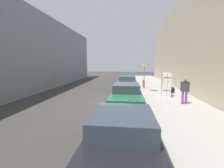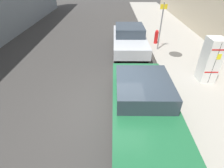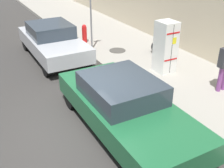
{
  "view_description": "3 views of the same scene",
  "coord_description": "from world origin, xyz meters",
  "px_view_note": "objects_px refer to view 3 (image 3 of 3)",
  "views": [
    {
      "loc": [
        -1.16,
        9.9,
        2.68
      ],
      "look_at": [
        -0.01,
        -0.29,
        1.28
      ],
      "focal_mm": 24.0,
      "sensor_mm": 36.0,
      "label": 1
    },
    {
      "loc": [
        -0.1,
        4.67,
        4.15
      ],
      "look_at": [
        -0.06,
        0.63,
        1.45
      ],
      "focal_mm": 28.0,
      "sensor_mm": 36.0,
      "label": 2
    },
    {
      "loc": [
        2.13,
        5.58,
        4.37
      ],
      "look_at": [
        -1.18,
        -0.48,
        0.85
      ],
      "focal_mm": 45.0,
      "sensor_mm": 36.0,
      "label": 3
    }
  ],
  "objects_px": {
    "street_sign_post": "(91,16)",
    "parked_sedan_silver": "(53,41)",
    "fire_hydrant": "(84,33)",
    "parked_sedan_green": "(125,106)",
    "discarded_refrigerator": "(165,47)",
    "trash_bag": "(157,47)"
  },
  "relations": [
    {
      "from": "street_sign_post",
      "to": "fire_hydrant",
      "type": "height_order",
      "value": "street_sign_post"
    },
    {
      "from": "parked_sedan_silver",
      "to": "parked_sedan_green",
      "type": "relative_size",
      "value": 0.93
    },
    {
      "from": "discarded_refrigerator",
      "to": "trash_bag",
      "type": "xyz_separation_m",
      "value": [
        -0.89,
        -1.59,
        -0.64
      ]
    },
    {
      "from": "parked_sedan_silver",
      "to": "fire_hydrant",
      "type": "bearing_deg",
      "value": -157.09
    },
    {
      "from": "discarded_refrigerator",
      "to": "parked_sedan_silver",
      "type": "xyz_separation_m",
      "value": [
        2.96,
        -3.56,
        -0.34
      ]
    },
    {
      "from": "parked_sedan_silver",
      "to": "parked_sedan_green",
      "type": "xyz_separation_m",
      "value": [
        0.0,
        5.74,
        -0.02
      ]
    },
    {
      "from": "street_sign_post",
      "to": "parked_sedan_silver",
      "type": "height_order",
      "value": "street_sign_post"
    },
    {
      "from": "fire_hydrant",
      "to": "trash_bag",
      "type": "distance_m",
      "value": 3.44
    },
    {
      "from": "street_sign_post",
      "to": "parked_sedan_silver",
      "type": "distance_m",
      "value": 1.88
    },
    {
      "from": "fire_hydrant",
      "to": "trash_bag",
      "type": "height_order",
      "value": "fire_hydrant"
    },
    {
      "from": "discarded_refrigerator",
      "to": "parked_sedan_silver",
      "type": "bearing_deg",
      "value": -50.33
    },
    {
      "from": "discarded_refrigerator",
      "to": "trash_bag",
      "type": "relative_size",
      "value": 3.49
    },
    {
      "from": "fire_hydrant",
      "to": "parked_sedan_silver",
      "type": "bearing_deg",
      "value": 22.91
    },
    {
      "from": "discarded_refrigerator",
      "to": "street_sign_post",
      "type": "height_order",
      "value": "street_sign_post"
    },
    {
      "from": "discarded_refrigerator",
      "to": "fire_hydrant",
      "type": "bearing_deg",
      "value": -74.11
    },
    {
      "from": "trash_bag",
      "to": "parked_sedan_silver",
      "type": "xyz_separation_m",
      "value": [
        3.85,
        -1.97,
        0.3
      ]
    },
    {
      "from": "street_sign_post",
      "to": "parked_sedan_green",
      "type": "distance_m",
      "value": 5.83
    },
    {
      "from": "discarded_refrigerator",
      "to": "trash_bag",
      "type": "height_order",
      "value": "discarded_refrigerator"
    },
    {
      "from": "discarded_refrigerator",
      "to": "trash_bag",
      "type": "bearing_deg",
      "value": -119.34
    },
    {
      "from": "fire_hydrant",
      "to": "parked_sedan_silver",
      "type": "xyz_separation_m",
      "value": [
        1.73,
        0.73,
        0.13
      ]
    },
    {
      "from": "parked_sedan_silver",
      "to": "parked_sedan_green",
      "type": "height_order",
      "value": "parked_sedan_silver"
    },
    {
      "from": "discarded_refrigerator",
      "to": "fire_hydrant",
      "type": "height_order",
      "value": "discarded_refrigerator"
    }
  ]
}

